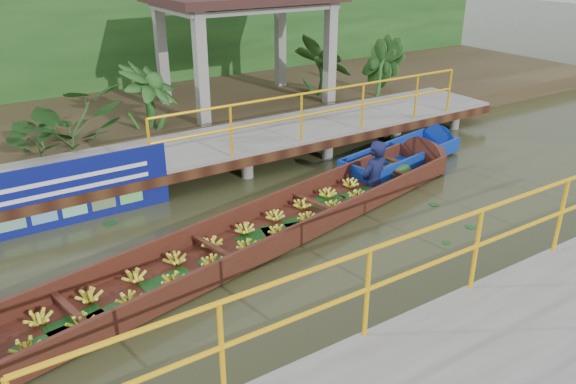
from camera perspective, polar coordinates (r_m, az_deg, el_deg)
ground at (r=8.80m, az=-1.29°, el=-5.49°), size 80.00×80.00×0.00m
land_strip at (r=15.16m, az=-16.45°, el=7.29°), size 30.00×8.00×0.45m
far_dock at (r=11.41m, az=-10.30°, el=3.87°), size 16.00×2.06×1.66m
near_dock at (r=6.82m, az=26.31°, el=-15.12°), size 18.00×2.40×1.73m
pavilion at (r=14.70m, az=-4.46°, el=18.01°), size 4.40×3.00×3.00m
foliage_backdrop at (r=17.17m, az=-19.76°, el=14.85°), size 30.00×0.80×4.00m
vendor_boat at (r=9.11m, az=-0.62°, el=-2.71°), size 10.79×3.27×2.23m
moored_blue_boat at (r=12.84m, az=13.65°, el=4.31°), size 3.66×1.57×0.85m
blue_banner at (r=9.88m, az=-22.13°, el=-0.34°), size 3.66×0.04×1.14m
tropical_plants at (r=12.82m, az=-14.68°, el=9.30°), size 14.27×1.27×1.59m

